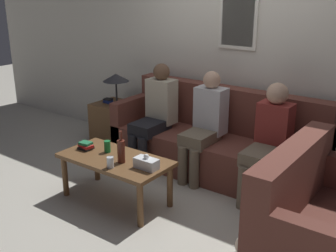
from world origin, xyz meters
TOP-DOWN VIEW (x-y plane):
  - ground_plane at (0.00, 0.00)m, footprint 16.00×16.00m
  - wall_back at (0.00, 0.94)m, footprint 9.00×0.08m
  - couch_main at (0.00, 0.50)m, footprint 2.49×0.83m
  - couch_side at (1.55, -0.60)m, footprint 0.83×1.35m
  - coffee_table at (-0.46, -0.72)m, footprint 1.14×0.58m
  - side_table_with_lamp at (-1.57, 0.45)m, footprint 0.50×0.50m
  - wine_bottle at (-0.33, -0.77)m, footprint 0.07×0.07m
  - drinking_glass at (-0.33, -0.92)m, footprint 0.07×0.07m
  - book_stack at (-0.86, -0.73)m, footprint 0.17×0.13m
  - soda_can at (-0.62, -0.66)m, footprint 0.07×0.07m
  - tissue_box at (-0.04, -0.73)m, footprint 0.23×0.12m
  - person_left at (-0.73, 0.29)m, footprint 0.34×0.64m
  - person_middle at (-0.05, 0.32)m, footprint 0.34×0.61m
  - person_right at (0.73, 0.27)m, footprint 0.34×0.66m
  - teddy_bear at (1.03, -0.78)m, footprint 0.17×0.17m

SIDE VIEW (x-z plane):
  - ground_plane at x=0.00m, z-range 0.00..0.00m
  - teddy_bear at x=1.03m, z-range -0.02..0.25m
  - couch_main at x=0.00m, z-range -0.15..0.82m
  - couch_side at x=1.55m, z-range -0.15..0.83m
  - side_table_with_lamp at x=-1.57m, z-range -0.15..0.85m
  - coffee_table at x=-0.46m, z-range 0.17..0.65m
  - book_stack at x=-0.86m, z-range 0.47..0.55m
  - tissue_box at x=-0.04m, z-range 0.46..0.60m
  - drinking_glass at x=-0.33m, z-range 0.48..0.59m
  - soda_can at x=-0.62m, z-range 0.48..0.60m
  - wine_bottle at x=-0.33m, z-range 0.44..0.76m
  - person_right at x=0.73m, z-range 0.05..1.25m
  - person_middle at x=-0.05m, z-range 0.05..1.26m
  - person_left at x=-0.73m, z-range 0.05..1.27m
  - wall_back at x=0.00m, z-range 0.00..2.60m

